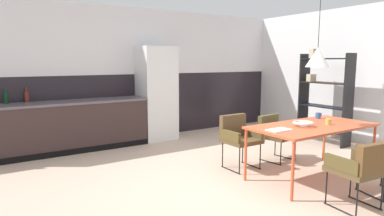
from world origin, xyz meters
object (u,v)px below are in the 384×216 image
(pendant_lamp_over_table_near, at_px, (318,57))
(armchair_corner_seat, at_px, (362,165))
(open_book, at_px, (279,130))
(mug_dark_espresso, at_px, (318,116))
(open_shelf_unit, at_px, (324,95))
(armchair_by_stool, at_px, (238,134))
(bottle_oil_tall, at_px, (27,96))
(refrigerator_column, at_px, (157,93))
(dining_table, at_px, (312,128))
(bottle_spice_small, at_px, (6,98))
(mug_glass_clear, at_px, (328,122))
(fruit_bowl, at_px, (303,123))
(armchair_near_window, at_px, (275,131))

(pendant_lamp_over_table_near, bearing_deg, armchair_corner_seat, -113.67)
(open_book, bearing_deg, mug_dark_espresso, 13.79)
(open_book, height_order, open_shelf_unit, open_shelf_unit)
(armchair_by_stool, bearing_deg, bottle_oil_tall, -45.82)
(refrigerator_column, bearing_deg, dining_table, -77.33)
(armchair_by_stool, relative_size, armchair_corner_seat, 1.04)
(dining_table, distance_m, pendant_lamp_over_table_near, 0.94)
(open_shelf_unit, bearing_deg, armchair_by_stool, -82.51)
(open_shelf_unit, bearing_deg, open_book, -64.53)
(bottle_spice_small, height_order, bottle_oil_tall, bottle_oil_tall)
(armchair_by_stool, xyz_separation_m, open_shelf_unit, (2.41, 0.32, 0.42))
(dining_table, bearing_deg, pendant_lamp_over_table_near, -90.00)
(bottle_spice_small, distance_m, pendant_lamp_over_table_near, 4.85)
(mug_glass_clear, distance_m, mug_dark_espresso, 0.48)
(armchair_corner_seat, height_order, bottle_oil_tall, bottle_oil_tall)
(bottle_oil_tall, relative_size, open_shelf_unit, 0.14)
(refrigerator_column, distance_m, armchair_by_stool, 2.36)
(open_book, bearing_deg, open_shelf_unit, 25.47)
(fruit_bowl, xyz_separation_m, open_shelf_unit, (2.06, 1.19, 0.16))
(refrigerator_column, distance_m, mug_dark_espresso, 3.16)
(fruit_bowl, height_order, mug_dark_espresso, mug_dark_espresso)
(armchair_corner_seat, height_order, mug_dark_espresso, mug_dark_espresso)
(mug_dark_espresso, bearing_deg, dining_table, -150.35)
(mug_glass_clear, height_order, bottle_oil_tall, bottle_oil_tall)
(mug_dark_espresso, height_order, bottle_oil_tall, bottle_oil_tall)
(dining_table, xyz_separation_m, mug_dark_espresso, (0.50, 0.29, 0.09))
(armchair_by_stool, relative_size, pendant_lamp_over_table_near, 0.72)
(open_book, distance_m, bottle_spice_small, 4.37)
(refrigerator_column, height_order, bottle_spice_small, refrigerator_column)
(armchair_by_stool, height_order, fruit_bowl, fruit_bowl)
(armchair_by_stool, relative_size, bottle_oil_tall, 3.04)
(dining_table, xyz_separation_m, mug_glass_clear, (0.20, -0.10, 0.08))
(open_book, relative_size, pendant_lamp_over_table_near, 0.28)
(bottle_spice_small, relative_size, open_shelf_unit, 0.13)
(armchair_near_window, relative_size, pendant_lamp_over_table_near, 0.66)
(armchair_corner_seat, distance_m, mug_dark_espresso, 1.54)
(armchair_by_stool, distance_m, pendant_lamp_over_table_near, 1.54)
(refrigerator_column, height_order, pendant_lamp_over_table_near, pendant_lamp_over_table_near)
(dining_table, distance_m, bottle_oil_tall, 4.61)
(armchair_near_window, relative_size, open_book, 2.37)
(open_book, distance_m, bottle_oil_tall, 4.20)
(armchair_corner_seat, xyz_separation_m, fruit_bowl, (0.22, 0.94, 0.27))
(armchair_by_stool, distance_m, mug_glass_clear, 1.26)
(armchair_by_stool, bearing_deg, armchair_corner_seat, 93.82)
(armchair_by_stool, height_order, bottle_spice_small, bottle_spice_small)
(dining_table, height_order, pendant_lamp_over_table_near, pendant_lamp_over_table_near)
(refrigerator_column, xyz_separation_m, bottle_oil_tall, (-2.34, 0.23, 0.05))
(fruit_bowl, bearing_deg, armchair_corner_seat, -102.89)
(open_book, relative_size, open_shelf_unit, 0.17)
(mug_dark_espresso, xyz_separation_m, open_shelf_unit, (1.37, 0.92, 0.15))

